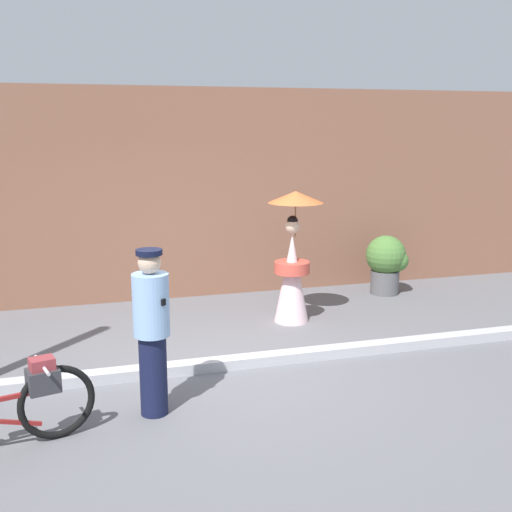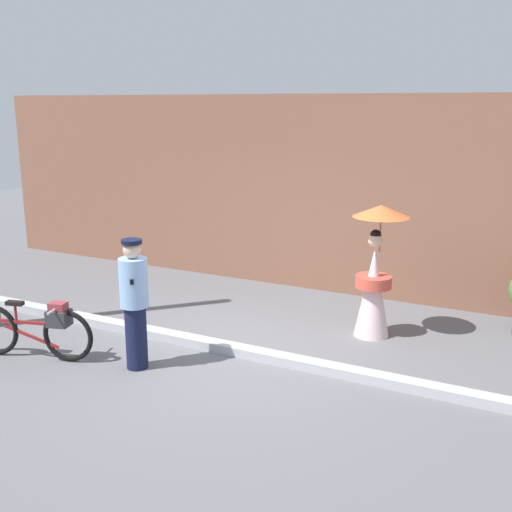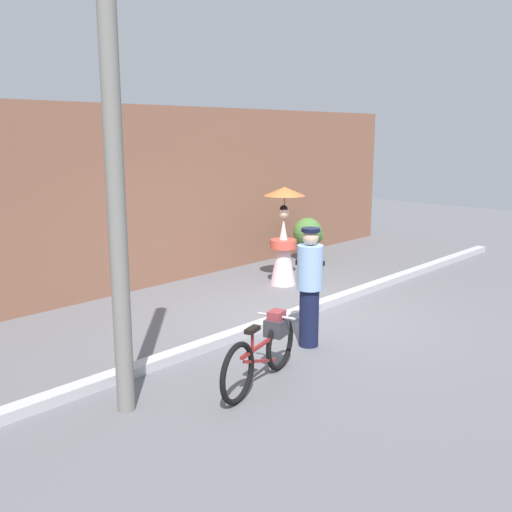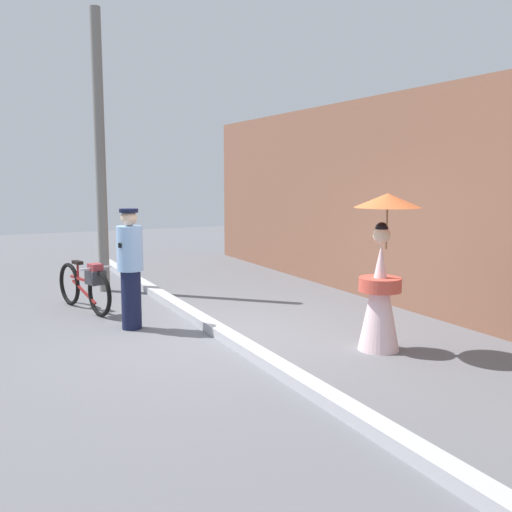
% 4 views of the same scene
% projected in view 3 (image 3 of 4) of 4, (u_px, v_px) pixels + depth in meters
% --- Properties ---
extents(ground_plane, '(30.00, 30.00, 0.00)m').
position_uv_depth(ground_plane, '(297.00, 317.00, 9.05)').
color(ground_plane, slate).
extents(building_wall, '(14.00, 0.40, 3.27)m').
position_uv_depth(building_wall, '(162.00, 196.00, 10.91)').
color(building_wall, brown).
rests_on(building_wall, ground_plane).
extents(sidewalk_curb, '(14.00, 0.20, 0.12)m').
position_uv_depth(sidewalk_curb, '(297.00, 313.00, 9.03)').
color(sidewalk_curb, '#B2B2B7').
rests_on(sidewalk_curb, ground_plane).
extents(bicycle_near_officer, '(1.65, 0.59, 0.76)m').
position_uv_depth(bicycle_near_officer, '(264.00, 349.00, 6.60)').
color(bicycle_near_officer, black).
rests_on(bicycle_near_officer, ground_plane).
extents(person_officer, '(0.34, 0.34, 1.60)m').
position_uv_depth(person_officer, '(310.00, 284.00, 7.65)').
color(person_officer, '#141938').
rests_on(person_officer, ground_plane).
extents(person_with_parasol, '(0.76, 0.76, 1.82)m').
position_uv_depth(person_with_parasol, '(284.00, 237.00, 10.80)').
color(person_with_parasol, silver).
rests_on(person_with_parasol, ground_plane).
extents(potted_plant_by_door, '(0.66, 0.64, 0.96)m').
position_uv_depth(potted_plant_by_door, '(308.00, 237.00, 12.90)').
color(potted_plant_by_door, '#59595B').
rests_on(potted_plant_by_door, ground_plane).
extents(utility_pole, '(0.18, 0.18, 4.80)m').
position_uv_depth(utility_pole, '(115.00, 176.00, 5.52)').
color(utility_pole, slate).
rests_on(utility_pole, ground_plane).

